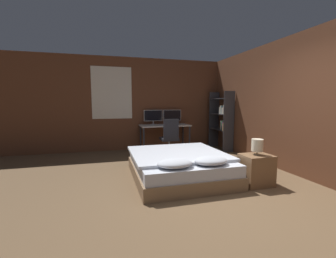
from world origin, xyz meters
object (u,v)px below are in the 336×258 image
keyboard (167,125)px  computer_mouse (176,125)px  bed (179,165)px  monitor_right (172,116)px  office_chair (170,141)px  monitor_left (153,116)px  nightstand (256,170)px  desk (165,128)px  bookshelf (223,117)px  bedside_lamp (257,145)px

keyboard → computer_mouse: computer_mouse is taller
bed → monitor_right: monitor_right is taller
keyboard → office_chair: (-0.06, -0.49, -0.37)m
monitor_left → nightstand: bearing=-72.6°
desk → monitor_right: (0.30, 0.23, 0.34)m
computer_mouse → bookshelf: 1.41m
bedside_lamp → keyboard: size_ratio=0.73×
computer_mouse → office_chair: office_chair is taller
monitor_left → monitor_right: (0.59, 0.00, 0.00)m
keyboard → desk: bearing=90.0°
desk → monitor_left: bearing=141.8°
desk → keyboard: bearing=-90.0°
monitor_left → monitor_right: bearing=0.0°
monitor_right → office_chair: size_ratio=0.57×
bed → bedside_lamp: size_ratio=7.17×
bed → nightstand: bearing=-32.2°
office_chair → computer_mouse: bearing=55.7°
monitor_right → office_chair: monitor_right is taller
monitor_left → office_chair: monitor_left is taller
keyboard → office_chair: 0.62m
bed → bookshelf: size_ratio=1.12×
keyboard → computer_mouse: 0.27m
monitor_right → computer_mouse: 0.52m
monitor_left → monitor_right: 0.59m
monitor_right → office_chair: (-0.36, -0.95, -0.61)m
computer_mouse → monitor_right: bearing=87.3°
bed → nightstand: size_ratio=3.69×
desk → computer_mouse: computer_mouse is taller
desk → bookshelf: bookshelf is taller
nightstand → bookshelf: bookshelf is taller
bed → monitor_right: (0.67, 2.66, 0.77)m
bedside_lamp → monitor_left: 3.56m
bedside_lamp → monitor_left: monitor_left is taller
nightstand → computer_mouse: 3.01m
desk → monitor_right: size_ratio=2.58×
bedside_lamp → bed: bearing=147.8°
keyboard → bookshelf: size_ratio=0.21×
keyboard → office_chair: size_ratio=0.37×
bedside_lamp → monitor_right: 3.43m
monitor_left → bookshelf: (1.95, -0.64, -0.04)m
office_chair → bookshelf: (1.71, 0.31, 0.57)m
office_chair → monitor_right: bearing=69.5°
desk → keyboard: 0.25m
nightstand → keyboard: keyboard is taller
desk → computer_mouse: 0.37m
bedside_lamp → computer_mouse: (-0.49, 2.92, 0.08)m
keyboard → office_chair: office_chair is taller
bed → keyboard: 2.30m
bookshelf → computer_mouse: bearing=172.5°
monitor_left → keyboard: monitor_left is taller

